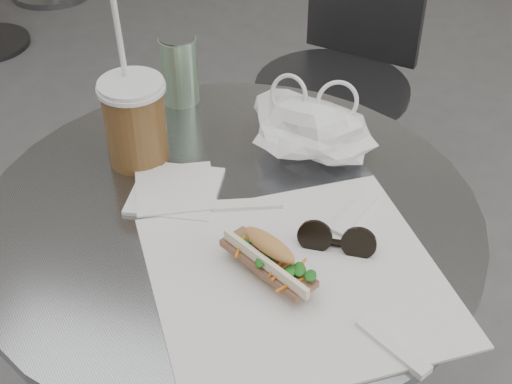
% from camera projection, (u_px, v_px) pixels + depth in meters
% --- Properties ---
extents(cafe_table, '(0.76, 0.76, 0.74)m').
position_uv_depth(cafe_table, '(233.00, 330.00, 1.24)').
color(cafe_table, slate).
rests_on(cafe_table, ground).
extents(chair_far, '(0.41, 0.44, 0.77)m').
position_uv_depth(chair_far, '(335.00, 124.00, 1.98)').
color(chair_far, '#2B2B2D').
rests_on(chair_far, ground).
extents(sandwich_paper, '(0.51, 0.51, 0.00)m').
position_uv_depth(sandwich_paper, '(297.00, 279.00, 0.96)').
color(sandwich_paper, white).
rests_on(sandwich_paper, cafe_table).
extents(banh_mi, '(0.19, 0.16, 0.06)m').
position_uv_depth(banh_mi, '(268.00, 259.00, 0.94)').
color(banh_mi, '#CA874C').
rests_on(banh_mi, sandwich_paper).
extents(iced_coffee, '(0.11, 0.11, 0.31)m').
position_uv_depth(iced_coffee, '(135.00, 120.00, 1.13)').
color(iced_coffee, brown).
rests_on(iced_coffee, cafe_table).
extents(sunglasses, '(0.11, 0.03, 0.05)m').
position_uv_depth(sunglasses, '(337.00, 241.00, 0.99)').
color(sunglasses, black).
rests_on(sunglasses, cafe_table).
extents(plastic_bag, '(0.20, 0.15, 0.10)m').
position_uv_depth(plastic_bag, '(309.00, 131.00, 1.15)').
color(plastic_bag, white).
rests_on(plastic_bag, cafe_table).
extents(napkin_stack, '(0.16, 0.16, 0.01)m').
position_uv_depth(napkin_stack, '(175.00, 190.00, 1.10)').
color(napkin_stack, white).
rests_on(napkin_stack, cafe_table).
extents(drink_can, '(0.07, 0.07, 0.13)m').
position_uv_depth(drink_can, '(179.00, 70.00, 1.28)').
color(drink_can, '#60A565').
rests_on(drink_can, cafe_table).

